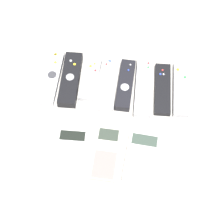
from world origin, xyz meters
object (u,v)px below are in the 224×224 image
(remote_2, at_px, (90,79))
(calculator_2, at_px, (142,157))
(calculator_1, at_px, (106,153))
(remote_1, at_px, (71,79))
(remote_5, at_px, (144,87))
(remote_3, at_px, (108,83))
(remote_7, at_px, (181,89))
(remote_4, at_px, (125,85))
(remote_0, at_px, (53,77))
(remote_6, at_px, (163,89))
(calculator_0, at_px, (71,151))

(remote_2, distance_m, calculator_2, 0.30)
(calculator_1, bearing_deg, remote_1, 122.61)
(remote_5, relative_size, calculator_2, 1.39)
(remote_3, bearing_deg, remote_7, -2.11)
(remote_5, distance_m, calculator_2, 0.23)
(remote_3, bearing_deg, remote_4, -5.86)
(remote_0, distance_m, calculator_1, 0.31)
(remote_0, relative_size, remote_6, 1.07)
(remote_1, xyz_separation_m, remote_4, (0.17, 0.00, -0.00))
(calculator_0, bearing_deg, calculator_2, -0.83)
(remote_0, xyz_separation_m, remote_5, (0.28, 0.00, -0.00))
(remote_3, relative_size, calculator_2, 1.31)
(calculator_0, bearing_deg, remote_2, 83.36)
(remote_0, distance_m, calculator_2, 0.38)
(remote_3, xyz_separation_m, remote_4, (0.05, -0.00, 0.00))
(remote_4, distance_m, calculator_0, 0.27)
(remote_3, height_order, remote_5, remote_5)
(remote_4, bearing_deg, remote_2, 176.24)
(remote_4, relative_size, remote_6, 0.96)
(remote_3, distance_m, calculator_1, 0.23)
(remote_3, xyz_separation_m, calculator_2, (0.13, -0.23, 0.00))
(remote_2, height_order, calculator_1, remote_2)
(remote_1, distance_m, calculator_2, 0.33)
(remote_6, bearing_deg, remote_3, 176.94)
(remote_5, distance_m, remote_6, 0.06)
(remote_0, xyz_separation_m, remote_1, (0.06, -0.00, 0.00))
(remote_5, bearing_deg, calculator_0, -130.08)
(remote_2, distance_m, remote_4, 0.11)
(calculator_2, bearing_deg, calculator_1, -176.50)
(remote_3, distance_m, remote_6, 0.17)
(remote_5, xyz_separation_m, calculator_0, (-0.18, -0.24, -0.00))
(calculator_0, bearing_deg, remote_7, 36.91)
(remote_4, xyz_separation_m, calculator_1, (-0.03, -0.23, -0.00))
(remote_2, relative_size, calculator_1, 0.96)
(remote_1, bearing_deg, calculator_2, -46.00)
(remote_5, bearing_deg, remote_3, 177.13)
(calculator_1, bearing_deg, calculator_2, 1.15)
(remote_0, xyz_separation_m, remote_4, (0.23, -0.00, 0.00))
(remote_2, bearing_deg, remote_7, 0.76)
(remote_7, distance_m, calculator_1, 0.31)
(remote_0, distance_m, remote_7, 0.40)
(remote_5, bearing_deg, remote_7, 1.77)
(remote_4, bearing_deg, remote_0, -179.53)
(calculator_2, bearing_deg, remote_7, 70.77)
(remote_6, bearing_deg, remote_0, 177.24)
(remote_2, xyz_separation_m, remote_3, (0.06, -0.01, -0.00))
(remote_0, height_order, remote_2, remote_0)
(remote_2, relative_size, remote_5, 0.73)
(remote_0, bearing_deg, remote_4, -0.90)
(remote_1, bearing_deg, remote_7, -0.85)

